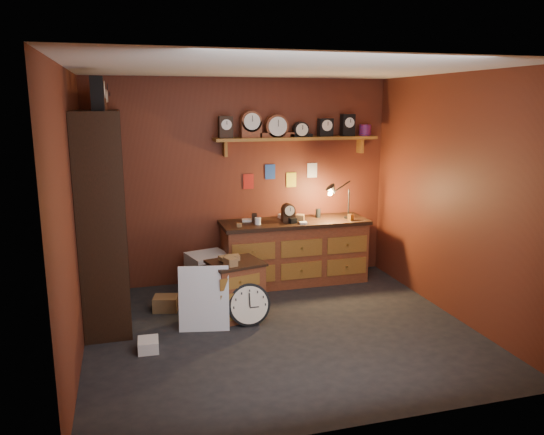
% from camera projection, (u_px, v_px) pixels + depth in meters
% --- Properties ---
extents(floor, '(4.00, 4.00, 0.00)m').
position_uv_depth(floor, '(281.00, 330.00, 5.65)').
color(floor, black).
rests_on(floor, ground).
extents(room_shell, '(4.02, 3.62, 2.71)m').
position_uv_depth(room_shell, '(283.00, 169.00, 5.40)').
color(room_shell, '#5F2616').
rests_on(room_shell, ground).
extents(shelving_unit, '(0.47, 1.60, 2.58)m').
position_uv_depth(shelving_unit, '(101.00, 207.00, 5.84)').
color(shelving_unit, black).
rests_on(shelving_unit, ground).
extents(workbench, '(1.96, 0.66, 1.36)m').
position_uv_depth(workbench, '(294.00, 248.00, 7.11)').
color(workbench, brown).
rests_on(workbench, ground).
extents(low_cabinet, '(0.67, 0.60, 0.74)m').
position_uv_depth(low_cabinet, '(236.00, 287.00, 5.94)').
color(low_cabinet, brown).
rests_on(low_cabinet, ground).
extents(big_round_clock, '(0.47, 0.16, 0.47)m').
position_uv_depth(big_round_clock, '(249.00, 305.00, 5.76)').
color(big_round_clock, black).
rests_on(big_round_clock, ground).
extents(white_panel, '(0.55, 0.25, 0.70)m').
position_uv_depth(white_panel, '(205.00, 329.00, 5.69)').
color(white_panel, silver).
rests_on(white_panel, ground).
extents(mini_fridge, '(0.59, 0.61, 0.50)m').
position_uv_depth(mini_fridge, '(209.00, 273.00, 6.77)').
color(mini_fridge, silver).
rests_on(mini_fridge, ground).
extents(floor_box_a, '(0.32, 0.29, 0.17)m').
position_uv_depth(floor_box_a, '(166.00, 303.00, 6.19)').
color(floor_box_a, olive).
rests_on(floor_box_a, ground).
extents(floor_box_b, '(0.21, 0.24, 0.12)m').
position_uv_depth(floor_box_b, '(148.00, 345.00, 5.18)').
color(floor_box_b, white).
rests_on(floor_box_b, ground).
extents(floor_box_c, '(0.24, 0.21, 0.16)m').
position_uv_depth(floor_box_c, '(211.00, 291.00, 6.61)').
color(floor_box_c, olive).
rests_on(floor_box_c, ground).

